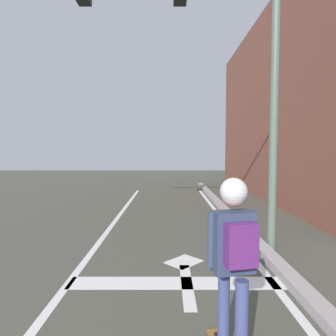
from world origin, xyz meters
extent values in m
cube|color=silver|center=(-0.24, 6.00, 0.00)|extent=(0.12, 20.00, 0.01)
cube|color=silver|center=(2.66, 6.00, 0.00)|extent=(0.12, 20.00, 0.01)
cube|color=silver|center=(1.28, 6.41, 0.00)|extent=(3.05, 0.40, 0.01)
cube|color=silver|center=(1.44, 6.36, 0.00)|extent=(0.16, 1.40, 0.01)
cube|color=silver|center=(1.44, 7.21, 0.00)|extent=(0.71, 0.71, 0.01)
cube|color=#A19696|center=(2.91, 6.00, 0.07)|extent=(0.24, 24.00, 0.14)
cylinder|color=#3B477A|center=(1.69, 5.01, 0.45)|extent=(0.11, 0.11, 0.76)
cylinder|color=#3B477A|center=(1.77, 4.66, 0.45)|extent=(0.11, 0.11, 0.76)
cube|color=#313C57|center=(1.73, 4.84, 1.10)|extent=(0.38, 0.25, 0.53)
cylinder|color=#313C57|center=(1.54, 4.83, 1.12)|extent=(0.07, 0.10, 0.49)
cylinder|color=#313C57|center=(1.91, 4.91, 1.12)|extent=(0.07, 0.11, 0.49)
sphere|color=beige|center=(1.73, 4.84, 1.51)|extent=(0.21, 0.21, 0.21)
sphere|color=silver|center=(1.73, 4.84, 1.54)|extent=(0.23, 0.23, 0.23)
cube|color=#59236A|center=(1.76, 4.70, 1.12)|extent=(0.28, 0.19, 0.36)
cylinder|color=#536254|center=(3.17, 7.91, 2.82)|extent=(0.16, 0.16, 5.64)
camera|label=1|loc=(1.17, 2.36, 1.88)|focal=31.28mm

